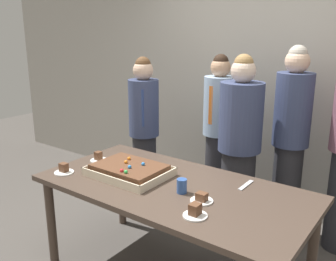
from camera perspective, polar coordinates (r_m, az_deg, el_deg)
interior_back_panel at (r=3.89m, az=14.84°, el=9.51°), size 8.00×0.12×3.00m
party_table at (r=2.72m, az=0.72°, el=-10.01°), size 1.96×0.98×0.78m
sheet_cake at (r=2.86m, az=-5.95°, el=-6.07°), size 0.59×0.44×0.11m
plated_slice_near_left at (r=2.45m, az=5.19°, el=-10.43°), size 0.15×0.15×0.06m
plated_slice_near_right at (r=3.01m, az=-15.71°, el=-5.86°), size 0.15×0.15×0.08m
plated_slice_far_left at (r=3.21m, az=-10.59°, el=-4.21°), size 0.15×0.15×0.08m
plated_slice_far_right at (r=2.27m, az=4.19°, el=-12.40°), size 0.15×0.15×0.08m
drink_cup_nearest at (r=2.55m, az=2.14°, el=-8.52°), size 0.07×0.07×0.10m
cake_server_utensil at (r=2.73m, az=11.90°, el=-8.23°), size 0.03×0.20×0.01m
person_serving_front at (r=3.79m, az=-3.69°, el=-0.26°), size 0.30×0.30×1.60m
person_green_shirt_behind at (r=3.77m, az=7.72°, el=-0.31°), size 0.31×0.31×1.63m
person_striped_tie_right at (r=3.44m, az=18.27°, el=-1.45°), size 0.32×0.32×1.74m
person_far_right_suit at (r=3.27m, az=10.89°, el=-2.82°), size 0.37×0.37×1.67m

